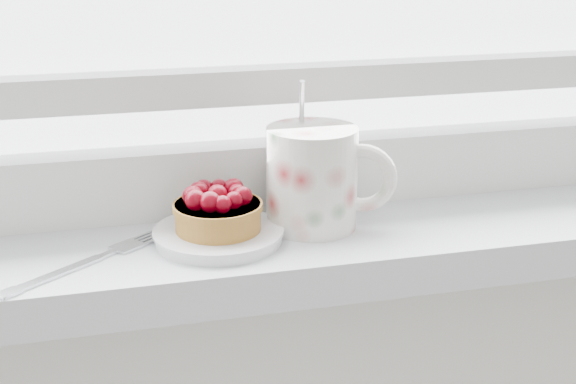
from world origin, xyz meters
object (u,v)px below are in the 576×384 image
object	(u,v)px
fork	(86,262)
floral_mug	(315,176)
saucer	(219,235)
raspberry_tart	(217,209)

from	to	relation	value
fork	floral_mug	bearing A→B (deg)	9.73
saucer	floral_mug	xyz separation A→B (m)	(0.10, 0.01, 0.05)
saucer	fork	size ratio (longest dim) A/B	0.82
saucer	floral_mug	distance (m)	0.11
saucer	raspberry_tart	size ratio (longest dim) A/B	1.47
saucer	floral_mug	bearing A→B (deg)	8.53
raspberry_tart	floral_mug	distance (m)	0.10
fork	saucer	bearing A→B (deg)	10.70
saucer	fork	xyz separation A→B (m)	(-0.12, -0.02, -0.00)
raspberry_tart	fork	bearing A→B (deg)	-169.16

